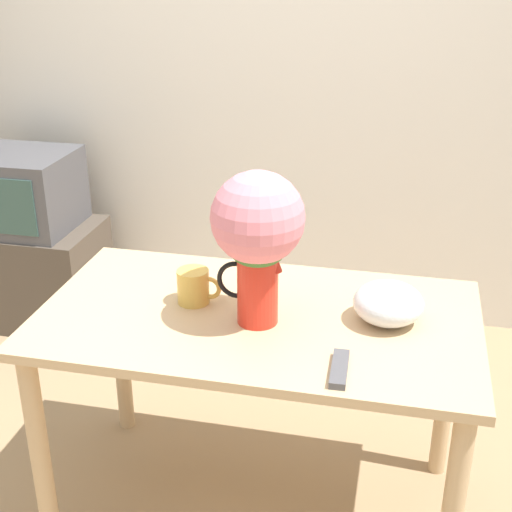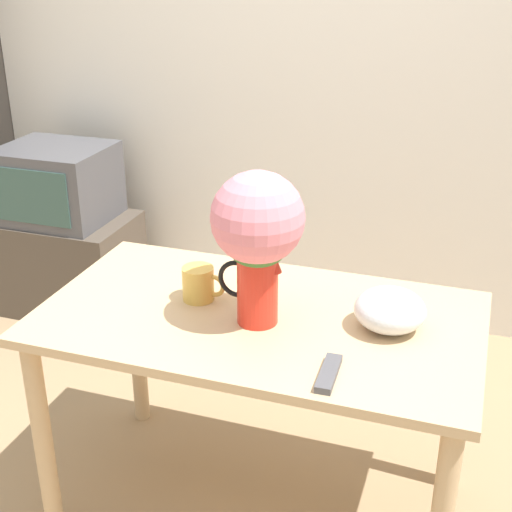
% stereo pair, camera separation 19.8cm
% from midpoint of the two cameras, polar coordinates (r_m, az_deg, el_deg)
% --- Properties ---
extents(wall_back, '(8.00, 0.05, 2.60)m').
position_cam_midpoint_polar(wall_back, '(3.44, 0.94, 15.74)').
color(wall_back, silver).
rests_on(wall_back, ground_plane).
extents(table, '(1.34, 0.75, 0.75)m').
position_cam_midpoint_polar(table, '(2.23, -2.43, -7.22)').
color(table, tan).
rests_on(table, ground_plane).
extents(flower_vase, '(0.27, 0.27, 0.47)m').
position_cam_midpoint_polar(flower_vase, '(2.01, -2.69, 2.03)').
color(flower_vase, red).
rests_on(flower_vase, table).
extents(coffee_mug, '(0.14, 0.10, 0.11)m').
position_cam_midpoint_polar(coffee_mug, '(2.24, -7.49, -2.49)').
color(coffee_mug, gold).
rests_on(coffee_mug, table).
extents(white_bowl, '(0.21, 0.21, 0.12)m').
position_cam_midpoint_polar(white_bowl, '(2.13, 7.94, -3.82)').
color(white_bowl, silver).
rests_on(white_bowl, table).
extents(remote_control, '(0.05, 0.17, 0.02)m').
position_cam_midpoint_polar(remote_control, '(1.90, 3.71, -9.09)').
color(remote_control, '#4C4C51').
rests_on(remote_control, table).
extents(tv_stand, '(0.70, 0.47, 0.50)m').
position_cam_midpoint_polar(tv_stand, '(3.82, -18.98, -1.24)').
color(tv_stand, '#4C4238').
rests_on(tv_stand, ground_plane).
extents(tv_set, '(0.52, 0.45, 0.37)m').
position_cam_midpoint_polar(tv_set, '(3.66, -19.90, 4.92)').
color(tv_set, '#4C4C51').
rests_on(tv_set, tv_stand).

